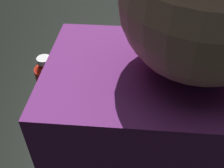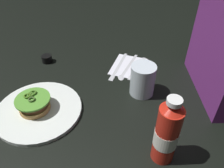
{
  "view_description": "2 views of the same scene",
  "coord_description": "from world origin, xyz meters",
  "px_view_note": "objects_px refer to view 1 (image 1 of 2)",
  "views": [
    {
      "loc": [
        0.02,
        0.79,
        0.6
      ],
      "look_at": [
        0.07,
        0.15,
        0.05
      ],
      "focal_mm": 42.32,
      "sensor_mm": 36.0,
      "label": 1
    },
    {
      "loc": [
        0.59,
        0.12,
        0.56
      ],
      "look_at": [
        0.02,
        0.12,
        0.09
      ],
      "focal_mm": 36.14,
      "sensor_mm": 36.0,
      "label": 2
    }
  ],
  "objects_px": {
    "butter_knife": "(192,98)",
    "spoon_utensil": "(189,105)",
    "ketchup_bottle": "(51,93)",
    "water_glass": "(146,102)",
    "condiment_cup": "(194,45)",
    "diner_person": "(170,150)",
    "fork_utensil": "(190,115)",
    "burger_sandwich": "(121,40)",
    "dinner_plate": "(120,48)",
    "napkin": "(198,110)"
  },
  "relations": [
    {
      "from": "butter_knife",
      "to": "spoon_utensil",
      "type": "xyz_separation_m",
      "value": [
        0.02,
        0.03,
        0.0
      ]
    },
    {
      "from": "ketchup_bottle",
      "to": "water_glass",
      "type": "bearing_deg",
      "value": -174.29
    },
    {
      "from": "condiment_cup",
      "to": "spoon_utensil",
      "type": "bearing_deg",
      "value": 78.9
    },
    {
      "from": "butter_knife",
      "to": "diner_person",
      "type": "xyz_separation_m",
      "value": [
        0.14,
        0.39,
        0.25
      ]
    },
    {
      "from": "butter_knife",
      "to": "water_glass",
      "type": "bearing_deg",
      "value": 28.21
    },
    {
      "from": "fork_utensil",
      "to": "condiment_cup",
      "type": "bearing_deg",
      "value": -100.21
    },
    {
      "from": "water_glass",
      "to": "butter_knife",
      "type": "distance_m",
      "value": 0.18
    },
    {
      "from": "burger_sandwich",
      "to": "condiment_cup",
      "type": "distance_m",
      "value": 0.3
    },
    {
      "from": "fork_utensil",
      "to": "butter_knife",
      "type": "bearing_deg",
      "value": -103.16
    },
    {
      "from": "water_glass",
      "to": "fork_utensil",
      "type": "height_order",
      "value": "water_glass"
    },
    {
      "from": "burger_sandwich",
      "to": "fork_utensil",
      "type": "distance_m",
      "value": 0.43
    },
    {
      "from": "butter_knife",
      "to": "fork_utensil",
      "type": "height_order",
      "value": "same"
    },
    {
      "from": "burger_sandwich",
      "to": "butter_knife",
      "type": "distance_m",
      "value": 0.38
    },
    {
      "from": "butter_knife",
      "to": "diner_person",
      "type": "bearing_deg",
      "value": 70.36
    },
    {
      "from": "water_glass",
      "to": "butter_knife",
      "type": "height_order",
      "value": "water_glass"
    },
    {
      "from": "burger_sandwich",
      "to": "fork_utensil",
      "type": "height_order",
      "value": "burger_sandwich"
    },
    {
      "from": "ketchup_bottle",
      "to": "condiment_cup",
      "type": "xyz_separation_m",
      "value": [
        -0.48,
        -0.42,
        -0.08
      ]
    },
    {
      "from": "condiment_cup",
      "to": "fork_utensil",
      "type": "bearing_deg",
      "value": 79.79
    },
    {
      "from": "dinner_plate",
      "to": "ketchup_bottle",
      "type": "xyz_separation_m",
      "value": [
        0.17,
        0.38,
        0.09
      ]
    },
    {
      "from": "condiment_cup",
      "to": "napkin",
      "type": "relative_size",
      "value": 0.27
    },
    {
      "from": "spoon_utensil",
      "to": "fork_utensil",
      "type": "height_order",
      "value": "same"
    },
    {
      "from": "butter_knife",
      "to": "diner_person",
      "type": "distance_m",
      "value": 0.48
    },
    {
      "from": "burger_sandwich",
      "to": "water_glass",
      "type": "xyz_separation_m",
      "value": [
        -0.1,
        0.37,
        0.02
      ]
    },
    {
      "from": "water_glass",
      "to": "diner_person",
      "type": "relative_size",
      "value": 0.2
    },
    {
      "from": "spoon_utensil",
      "to": "burger_sandwich",
      "type": "bearing_deg",
      "value": -53.62
    },
    {
      "from": "burger_sandwich",
      "to": "butter_knife",
      "type": "height_order",
      "value": "burger_sandwich"
    },
    {
      "from": "ketchup_bottle",
      "to": "water_glass",
      "type": "height_order",
      "value": "ketchup_bottle"
    },
    {
      "from": "spoon_utensil",
      "to": "fork_utensil",
      "type": "distance_m",
      "value": 0.04
    },
    {
      "from": "water_glass",
      "to": "fork_utensil",
      "type": "distance_m",
      "value": 0.15
    },
    {
      "from": "spoon_utensil",
      "to": "fork_utensil",
      "type": "xyz_separation_m",
      "value": [
        0.0,
        0.04,
        0.0
      ]
    },
    {
      "from": "ketchup_bottle",
      "to": "condiment_cup",
      "type": "height_order",
      "value": "ketchup_bottle"
    },
    {
      "from": "ketchup_bottle",
      "to": "butter_knife",
      "type": "bearing_deg",
      "value": -165.45
    },
    {
      "from": "water_glass",
      "to": "dinner_plate",
      "type": "bearing_deg",
      "value": -74.92
    },
    {
      "from": "water_glass",
      "to": "burger_sandwich",
      "type": "bearing_deg",
      "value": -75.49
    },
    {
      "from": "spoon_utensil",
      "to": "diner_person",
      "type": "distance_m",
      "value": 0.45
    },
    {
      "from": "dinner_plate",
      "to": "burger_sandwich",
      "type": "relative_size",
      "value": 2.52
    },
    {
      "from": "fork_utensil",
      "to": "burger_sandwich",
      "type": "bearing_deg",
      "value": -57.25
    },
    {
      "from": "spoon_utensil",
      "to": "butter_knife",
      "type": "bearing_deg",
      "value": -114.8
    },
    {
      "from": "butter_knife",
      "to": "fork_utensil",
      "type": "bearing_deg",
      "value": 76.84
    },
    {
      "from": "napkin",
      "to": "butter_knife",
      "type": "distance_m",
      "value": 0.05
    },
    {
      "from": "condiment_cup",
      "to": "butter_knife",
      "type": "distance_m",
      "value": 0.31
    },
    {
      "from": "ketchup_bottle",
      "to": "fork_utensil",
      "type": "bearing_deg",
      "value": -175.36
    },
    {
      "from": "dinner_plate",
      "to": "napkin",
      "type": "bearing_deg",
      "value": 129.41
    },
    {
      "from": "butter_knife",
      "to": "fork_utensil",
      "type": "relative_size",
      "value": 1.22
    },
    {
      "from": "water_glass",
      "to": "butter_knife",
      "type": "bearing_deg",
      "value": -151.79
    },
    {
      "from": "butter_knife",
      "to": "condiment_cup",
      "type": "bearing_deg",
      "value": -99.47
    },
    {
      "from": "ketchup_bottle",
      "to": "butter_knife",
      "type": "xyz_separation_m",
      "value": [
        -0.43,
        -0.11,
        -0.09
      ]
    },
    {
      "from": "napkin",
      "to": "spoon_utensil",
      "type": "distance_m",
      "value": 0.03
    },
    {
      "from": "burger_sandwich",
      "to": "fork_utensil",
      "type": "xyz_separation_m",
      "value": [
        -0.23,
        0.36,
        -0.03
      ]
    },
    {
      "from": "ketchup_bottle",
      "to": "water_glass",
      "type": "xyz_separation_m",
      "value": [
        -0.27,
        -0.03,
        -0.04
      ]
    }
  ]
}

